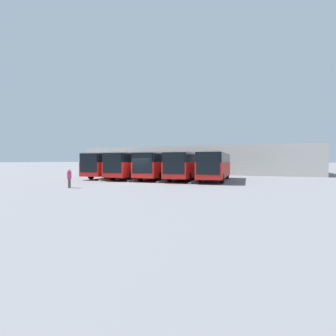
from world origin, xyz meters
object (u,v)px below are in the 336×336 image
object	(u,v)px
bus_0	(215,165)
bus_4	(113,164)
bus_3	(134,164)
pedestrian	(69,178)
bus_2	(160,164)
bus_1	(186,165)

from	to	relation	value
bus_0	bus_4	xyz separation A→B (m)	(13.65, -0.08, 0.00)
bus_3	pedestrian	bearing A→B (deg)	87.81
bus_0	bus_2	distance (m)	6.82
bus_3	bus_4	bearing A→B (deg)	-12.07
bus_1	bus_2	distance (m)	3.41
bus_1	bus_3	bearing A→B (deg)	-1.48
bus_0	bus_4	bearing A→B (deg)	-4.76
bus_3	bus_0	bearing A→B (deg)	177.68
bus_0	bus_4	distance (m)	13.65
pedestrian	bus_1	bearing A→B (deg)	124.94
pedestrian	bus_4	bearing A→B (deg)	169.71
bus_0	bus_2	world-z (taller)	same
bus_0	bus_2	bearing A→B (deg)	-3.94
bus_4	pedestrian	xyz separation A→B (m)	(-3.87, 12.38, -0.94)
bus_0	bus_1	distance (m)	3.41
bus_1	pedestrian	size ratio (longest dim) A/B	7.14
bus_1	bus_4	distance (m)	10.24
bus_0	bus_3	distance (m)	10.24
bus_2	bus_1	bearing A→B (deg)	176.12
bus_1	bus_3	size ratio (longest dim) A/B	1.00
bus_2	pedestrian	world-z (taller)	bus_2
bus_0	bus_3	world-z (taller)	same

